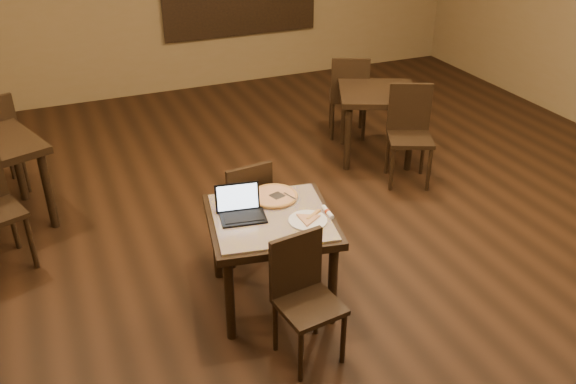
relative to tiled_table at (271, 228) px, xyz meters
name	(u,v)px	position (x,y,z in m)	size (l,w,h in m)	color
ground	(377,260)	(1.03, 0.12, -0.66)	(10.00, 10.00, 0.00)	black
tiled_table	(271,228)	(0.00, 0.00, 0.00)	(1.07, 1.07, 0.76)	black
chair_main_near	(303,291)	(-0.01, -0.62, -0.14)	(0.45, 0.45, 0.92)	black
chair_main_far	(245,205)	(0.01, 0.62, -0.14)	(0.44, 0.44, 0.93)	black
laptop	(240,208)	(-0.20, 0.10, 0.16)	(0.37, 0.31, 0.23)	black
plate	(308,221)	(0.22, -0.18, 0.11)	(0.29, 0.29, 0.02)	white
pizza_slice	(308,219)	(0.22, -0.18, 0.13)	(0.21, 0.21, 0.02)	beige
pizza_pan	(274,198)	(0.12, 0.24, 0.11)	(0.40, 0.40, 0.01)	silver
pizza_whole	(274,196)	(0.12, 0.24, 0.12)	(0.38, 0.38, 0.03)	beige
spatula	(277,196)	(0.14, 0.22, 0.13)	(0.10, 0.24, 0.01)	silver
napkin_roll	(328,212)	(0.40, -0.14, 0.12)	(0.04, 0.17, 0.04)	white
other_table_a	(378,102)	(2.06, 1.97, 0.01)	(1.13, 1.13, 0.80)	black
other_table_a_chair_near	(410,128)	(2.10, 1.36, -0.08)	(0.59, 0.59, 1.04)	black
other_table_a_chair_far	(349,92)	(2.03, 2.58, -0.08)	(0.59, 0.59, 1.04)	black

